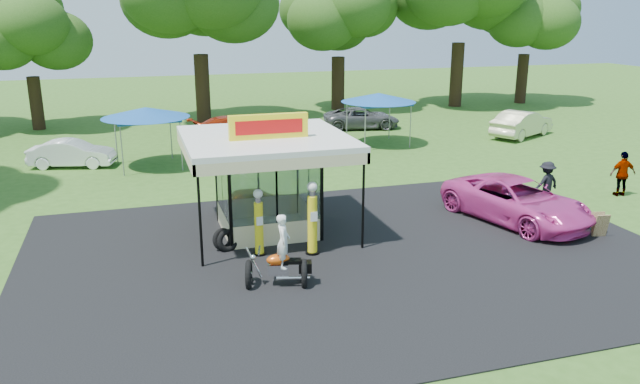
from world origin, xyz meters
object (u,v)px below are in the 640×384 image
Objects in this scene: gas_station_kiosk at (267,182)px; spectator_east_b at (623,174)px; motorcycle at (281,258)px; gas_pump_left at (259,224)px; a_frame_sign at (600,225)px; tent_west at (145,113)px; bg_car_d at (362,118)px; kiosk_car at (255,200)px; spectator_east_a at (546,183)px; bg_car_c at (302,132)px; bg_car_b at (237,129)px; bg_car_a at (72,153)px; bg_car_e at (522,124)px; pink_sedan at (517,201)px; gas_pump_right at (312,220)px.

gas_station_kiosk is 14.91m from spectator_east_b.
gas_station_kiosk is 4.64m from motorcycle.
gas_pump_left reaches higher than spectator_east_b.
gas_station_kiosk is 2.49× the size of gas_pump_left.
a_frame_sign is at bearing -8.67° from gas_pump_left.
bg_car_d is at bearing 25.83° from tent_west.
kiosk_car is 1.63× the size of spectator_east_a.
spectator_east_a is 0.41× the size of bg_car_c.
gas_pump_left is 1.25× the size of spectator_east_a.
a_frame_sign is at bearing -137.08° from bg_car_c.
bg_car_b is at bearing 97.97° from motorcycle.
kiosk_car is at bearing -178.70° from bg_car_c.
gas_station_kiosk is 1.11× the size of bg_car_d.
spectator_east_a is 15.00m from bg_car_c.
bg_car_a is 0.76× the size of bg_car_b.
bg_car_e is (16.76, -3.35, 0.02)m from bg_car_b.
bg_car_a is at bearing 124.63° from pink_sedan.
pink_sedan is (9.43, 2.90, -0.06)m from motorcycle.
a_frame_sign is at bearing -19.96° from gas_station_kiosk.
a_frame_sign is 0.30× the size of kiosk_car.
pink_sedan is (-1.77, 2.24, 0.36)m from a_frame_sign.
gas_pump_left is 0.77× the size of kiosk_car.
a_frame_sign is (10.61, -3.85, -1.36)m from gas_station_kiosk.
gas_station_kiosk is 1.12× the size of bg_car_e.
kiosk_car is 0.58× the size of bg_car_d.
bg_car_a is (-6.44, 13.97, -0.37)m from gas_pump_left.
gas_pump_left reaches higher than pink_sedan.
gas_station_kiosk reaches higher than motorcycle.
bg_car_a is 0.95× the size of bg_car_c.
motorcycle reaches higher than pink_sedan.
bg_car_b is at bearing -39.73° from spectator_east_b.
gas_pump_left is 0.51× the size of bg_car_c.
bg_car_b is 1.27× the size of tent_west.
spectator_east_b is 0.39× the size of bg_car_d.
spectator_east_b reaches higher than bg_car_b.
tent_west reaches higher than bg_car_b.
motorcycle reaches higher than bg_car_e.
bg_car_d is at bearing -95.09° from spectator_east_a.
bg_car_b reaches higher than bg_car_d.
a_frame_sign is 20.49m from tent_west.
spectator_east_b is 21.46m from tent_west.
spectator_east_b is at bearing -153.51° from bg_car_b.
kiosk_car is 11.43m from spectator_east_a.
gas_pump_right is at bearing 164.85° from bg_car_d.
bg_car_c is (-5.69, 17.37, 0.30)m from a_frame_sign.
bg_car_d is (-0.63, 21.18, 0.25)m from a_frame_sign.
gas_pump_left is 16.64m from bg_car_c.
gas_station_kiosk is 2.48× the size of motorcycle.
bg_car_a is at bearing 97.15° from bg_car_b.
motorcycle is (0.13, -2.38, -0.19)m from gas_pump_left.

